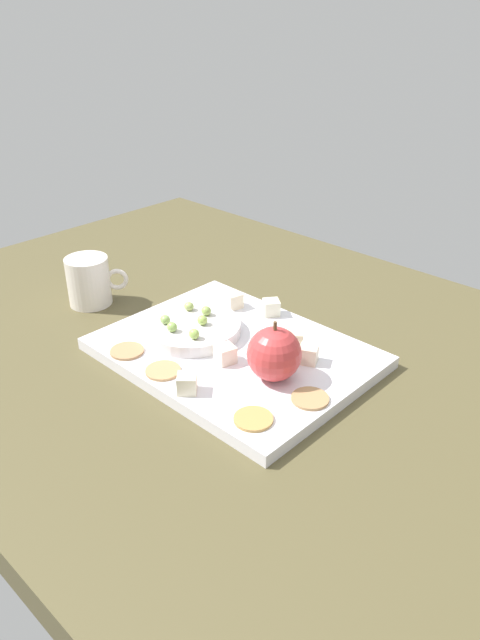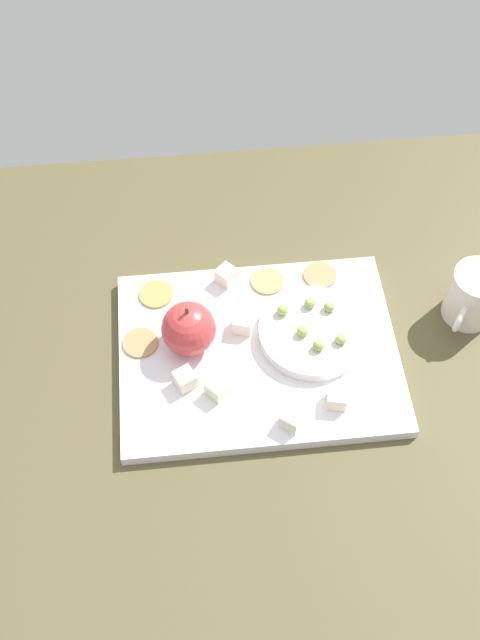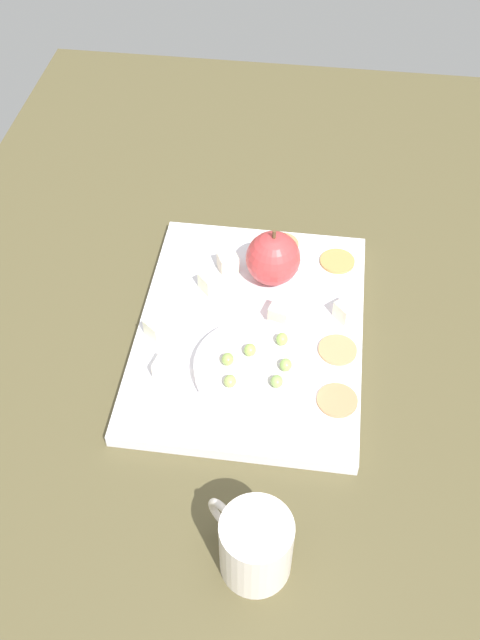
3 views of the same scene
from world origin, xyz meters
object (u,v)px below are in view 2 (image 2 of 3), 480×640
(cheese_cube_0, at_px, (337,398))
(cracker_2, at_px, (320,275))
(cup, at_px, (473,296))
(cheese_cube_2, at_px, (226,276))
(grape_0, at_px, (303,331))
(serving_dish, at_px, (312,333))
(apple_whole, at_px, (189,329))
(cracker_3, at_px, (141,343))
(cracker_0, at_px, (267,281))
(grape_2, at_px, (283,310))
(grape_5, at_px, (310,303))
(cheese_cube_3, at_px, (292,419))
(cheese_cube_4, at_px, (241,324))
(grape_1, at_px, (329,307))
(cracker_1, at_px, (156,294))
(platter, at_px, (258,353))
(grape_3, at_px, (341,339))
(cheese_cube_5, at_px, (217,388))
(grape_4, at_px, (319,346))
(cheese_cube_1, at_px, (185,379))

(cheese_cube_0, relative_size, cracker_2, 0.52)
(cheese_cube_0, distance_m, cup, 0.26)
(cheese_cube_2, height_order, grape_0, grape_0)
(serving_dish, bearing_deg, cup, -172.98)
(apple_whole, bearing_deg, cracker_3, -5.76)
(serving_dish, bearing_deg, cracker_0, -63.76)
(serving_dish, height_order, cracker_3, serving_dish)
(grape_2, distance_m, grape_5, 0.04)
(cheese_cube_3, relative_size, grape_2, 1.54)
(cheese_cube_4, bearing_deg, grape_1, -176.74)
(cracker_0, relative_size, cracker_1, 1.00)
(platter, height_order, grape_3, grape_3)
(apple_whole, xyz_separation_m, cheese_cube_5, (-0.03, 0.08, -0.03))
(grape_4, relative_size, grape_5, 1.00)
(apple_whole, height_order, cheese_cube_4, apple_whole)
(grape_5, bearing_deg, apple_whole, 11.00)
(grape_5, distance_m, cup, 0.24)
(cheese_cube_2, height_order, cheese_cube_5, same)
(cheese_cube_5, distance_m, grape_0, 0.14)
(grape_2, relative_size, grape_5, 1.00)
(grape_2, height_order, cup, cup)
(apple_whole, relative_size, cheese_cube_3, 2.94)
(cheese_cube_0, height_order, grape_3, grape_3)
(cheese_cube_2, relative_size, grape_5, 1.54)
(cracker_3, xyz_separation_m, grape_3, (-0.28, 0.04, 0.02))
(apple_whole, height_order, grape_5, apple_whole)
(cheese_cube_0, xyz_separation_m, grape_2, (0.06, -0.14, 0.01))
(cheese_cube_3, bearing_deg, cheese_cube_2, -75.49)
(serving_dish, xyz_separation_m, cup, (-0.24, -0.03, 0.02))
(cracker_0, relative_size, grape_4, 2.99)
(cheese_cube_5, bearing_deg, platter, -134.58)
(grape_5, bearing_deg, grape_1, 161.88)
(cheese_cube_0, relative_size, grape_1, 1.54)
(grape_1, relative_size, grape_2, 1.00)
(serving_dish, bearing_deg, platter, 10.36)
(serving_dish, relative_size, cheese_cube_0, 5.85)
(platter, relative_size, serving_dish, 2.58)
(cheese_cube_0, distance_m, cheese_cube_5, 0.16)
(grape_4, bearing_deg, grape_5, -89.47)
(cracker_0, bearing_deg, grape_0, 107.66)
(apple_whole, distance_m, cheese_cube_1, 0.07)
(platter, height_order, cheese_cube_2, cheese_cube_2)
(platter, relative_size, cheese_cube_2, 15.09)
(cheese_cube_1, bearing_deg, grape_0, -162.60)
(cracker_0, bearing_deg, cheese_cube_3, 90.70)
(cheese_cube_1, height_order, cracker_0, cheese_cube_1)
(cracker_2, bearing_deg, cheese_cube_0, 86.65)
(serving_dish, distance_m, grape_1, 0.04)
(platter, distance_m, cheese_cube_5, 0.09)
(cheese_cube_3, distance_m, grape_5, 0.18)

